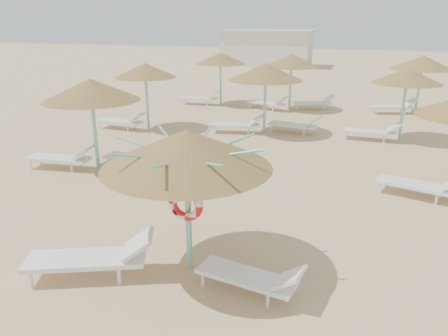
% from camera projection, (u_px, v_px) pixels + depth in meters
% --- Properties ---
extents(ground, '(120.00, 120.00, 0.00)m').
position_uv_depth(ground, '(185.00, 263.00, 8.21)').
color(ground, tan).
rests_on(ground, ground).
extents(main_palapa, '(2.92, 2.92, 2.62)m').
position_uv_depth(main_palapa, '(186.00, 150.00, 7.31)').
color(main_palapa, '#7BD6C0').
rests_on(main_palapa, ground).
extents(lounger_main_a, '(2.31, 1.47, 0.81)m').
position_uv_depth(lounger_main_a, '(94.00, 257.00, 7.67)').
color(lounger_main_a, white).
rests_on(lounger_main_a, ground).
extents(lounger_main_b, '(1.88, 0.87, 0.66)m').
position_uv_depth(lounger_main_b, '(253.00, 277.00, 7.21)').
color(lounger_main_b, white).
rests_on(lounger_main_b, ground).
extents(palapa_field, '(20.29, 14.40, 2.72)m').
position_uv_depth(palapa_field, '(313.00, 76.00, 16.27)').
color(palapa_field, '#7BD6C0').
rests_on(palapa_field, ground).
extents(service_hut, '(8.40, 4.40, 3.25)m').
position_uv_depth(service_hut, '(267.00, 48.00, 40.92)').
color(service_hut, silver).
rests_on(service_hut, ground).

